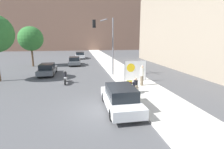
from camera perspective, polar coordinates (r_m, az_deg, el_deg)
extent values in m
plane|color=#4F4F51|center=(10.99, -3.31, -11.67)|extent=(160.00, 160.00, 0.00)
cube|color=beige|center=(25.93, 1.33, 2.27)|extent=(3.64, 90.00, 0.14)
cube|color=gray|center=(27.95, 30.86, 13.63)|extent=(10.00, 32.00, 12.09)
cylinder|color=#474C56|center=(13.73, 7.21, -5.27)|extent=(0.03, 0.03, 0.44)
cylinder|color=#474C56|center=(13.85, 8.67, -5.17)|extent=(0.03, 0.03, 0.44)
cylinder|color=#474C56|center=(14.07, 6.74, -4.84)|extent=(0.03, 0.03, 0.44)
cylinder|color=#474C56|center=(14.18, 8.18, -4.74)|extent=(0.03, 0.03, 0.44)
cube|color=navy|center=(13.89, 7.73, -4.09)|extent=(0.40, 0.40, 0.02)
cube|color=navy|center=(14.01, 7.50, -3.10)|extent=(0.40, 0.02, 0.38)
cylinder|color=#756651|center=(13.72, 7.95, -3.87)|extent=(0.18, 0.42, 0.18)
cylinder|color=#756651|center=(13.62, 8.19, -5.44)|extent=(0.16, 0.16, 0.44)
cube|color=black|center=(13.62, 8.25, -6.20)|extent=(0.20, 0.28, 0.10)
cylinder|color=black|center=(13.85, 7.72, -2.99)|extent=(0.34, 0.34, 0.52)
sphere|color=tan|center=(13.76, 7.76, -1.50)|extent=(0.22, 0.22, 0.22)
cylinder|color=black|center=(13.65, 6.53, -2.82)|extent=(0.45, 0.09, 0.09)
cube|color=yellow|center=(13.58, 5.71, -2.64)|extent=(0.44, 0.02, 0.37)
cube|color=#AD1414|center=(13.57, 5.73, -2.65)|extent=(0.33, 0.01, 0.09)
cylinder|color=#756651|center=(16.08, 9.69, -1.97)|extent=(0.28, 0.28, 0.89)
cylinder|color=silver|center=(15.91, 9.79, 0.83)|extent=(0.34, 0.34, 0.71)
sphere|color=beige|center=(15.83, 9.85, 2.50)|extent=(0.23, 0.23, 0.23)
cylinder|color=slate|center=(17.30, 4.15, 1.05)|extent=(0.06, 0.06, 2.02)
cylinder|color=slate|center=(17.99, 11.01, 1.28)|extent=(0.06, 0.06, 2.02)
cube|color=white|center=(17.61, 7.65, 1.33)|extent=(2.22, 0.02, 1.92)
cylinder|color=yellow|center=(17.39, 6.17, 2.20)|extent=(0.84, 0.01, 0.84)
cylinder|color=slate|center=(20.30, 0.29, 8.99)|extent=(0.16, 0.16, 6.46)
cylinder|color=slate|center=(20.00, -2.75, 17.33)|extent=(0.50, 2.17, 0.11)
cube|color=black|center=(19.65, -5.89, 16.16)|extent=(0.35, 0.35, 0.84)
sphere|color=green|center=(19.63, -5.87, 15.34)|extent=(0.18, 0.18, 0.18)
cube|color=white|center=(11.03, 2.71, -8.47)|extent=(1.85, 4.71, 0.57)
cube|color=black|center=(10.65, 2.97, -5.70)|extent=(1.59, 2.45, 0.66)
cylinder|color=black|center=(12.31, -2.61, -7.43)|extent=(0.22, 0.64, 0.64)
cylinder|color=black|center=(12.63, 4.77, -6.96)|extent=(0.22, 0.64, 0.64)
cylinder|color=black|center=(9.64, -0.08, -13.07)|extent=(0.22, 0.64, 0.64)
cylinder|color=black|center=(10.04, 9.29, -12.18)|extent=(0.22, 0.64, 0.64)
cube|color=#565B60|center=(22.58, -20.29, 1.24)|extent=(1.77, 4.69, 0.49)
cube|color=black|center=(22.31, -20.46, 2.53)|extent=(1.53, 2.44, 0.60)
cylinder|color=black|center=(24.16, -21.52, 1.33)|extent=(0.22, 0.64, 0.64)
cylinder|color=black|center=(23.91, -17.87, 1.48)|extent=(0.22, 0.64, 0.64)
cylinder|color=black|center=(21.36, -22.92, -0.07)|extent=(0.22, 0.64, 0.64)
cylinder|color=black|center=(21.08, -18.80, 0.09)|extent=(0.22, 0.64, 0.64)
cube|color=#565B60|center=(29.39, -12.11, 4.03)|extent=(1.84, 4.37, 0.50)
cube|color=black|center=(29.14, -12.16, 5.05)|extent=(1.58, 2.27, 0.60)
cylinder|color=black|center=(30.79, -13.55, 3.93)|extent=(0.22, 0.64, 0.64)
cylinder|color=black|center=(30.75, -10.53, 4.05)|extent=(0.22, 0.64, 0.64)
cylinder|color=black|center=(28.10, -13.80, 3.19)|extent=(0.22, 0.64, 0.64)
cylinder|color=black|center=(28.06, -10.49, 3.32)|extent=(0.22, 0.64, 0.64)
cube|color=silver|center=(38.78, -10.39, 5.95)|extent=(1.90, 4.47, 0.53)
cube|color=black|center=(38.55, -10.42, 6.78)|extent=(1.63, 2.33, 0.63)
cylinder|color=black|center=(40.18, -11.60, 5.80)|extent=(0.22, 0.64, 0.64)
cylinder|color=black|center=(40.19, -9.19, 5.89)|extent=(0.22, 0.64, 0.64)
cylinder|color=black|center=(37.42, -11.65, 5.37)|extent=(0.22, 0.64, 0.64)
cylinder|color=black|center=(37.43, -9.07, 5.46)|extent=(0.22, 0.64, 0.64)
cube|color=white|center=(17.77, -14.95, -1.26)|extent=(0.24, 0.86, 0.32)
cylinder|color=black|center=(17.65, -15.02, -0.25)|extent=(0.28, 0.28, 0.53)
sphere|color=black|center=(17.59, -15.07, 0.64)|extent=(0.24, 0.24, 0.24)
cylinder|color=black|center=(18.51, -14.77, -1.30)|extent=(0.10, 0.60, 0.60)
cylinder|color=black|center=(17.11, -15.08, -2.38)|extent=(0.10, 0.60, 0.60)
cylinder|color=brown|center=(30.05, -24.53, 5.27)|extent=(0.28, 0.28, 3.00)
sphere|color=#2D6B2D|center=(29.91, -25.00, 10.58)|extent=(3.70, 3.70, 3.70)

